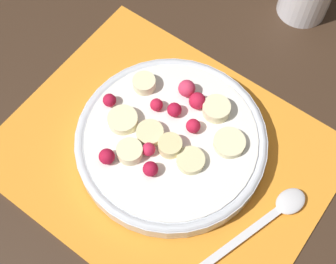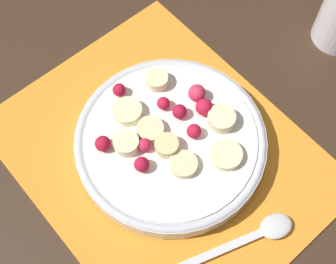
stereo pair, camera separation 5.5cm
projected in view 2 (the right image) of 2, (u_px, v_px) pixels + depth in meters
The scene contains 4 objects.
ground_plane at pixel (162, 155), 0.58m from camera, with size 3.00×3.00×0.00m, color #382619.
placemat at pixel (162, 154), 0.57m from camera, with size 0.38×0.31×0.01m.
fruit_bowl at pixel (168, 138), 0.56m from camera, with size 0.23×0.23×0.05m.
spoon at pixel (249, 238), 0.52m from camera, with size 0.07×0.18×0.01m.
Camera 2 is at (-0.18, 0.15, 0.53)m, focal length 50.00 mm.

